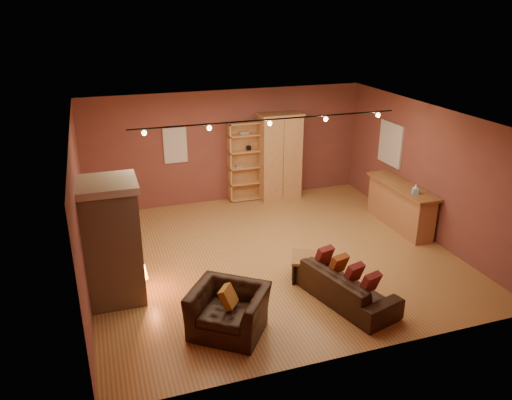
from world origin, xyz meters
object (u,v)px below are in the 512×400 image
object	(u,v)px
fireplace	(112,241)
bar_counter	(400,206)
armchair	(228,304)
loveseat	(345,280)
armoire	(280,156)
coffee_table	(308,260)
bookcase	(244,160)

from	to	relation	value
fireplace	bar_counter	xyz separation A→B (m)	(6.24, 0.99, -0.55)
armchair	bar_counter	bearing A→B (deg)	64.62
fireplace	armchair	size ratio (longest dim) A/B	1.60
bar_counter	loveseat	bearing A→B (deg)	-138.25
armoire	bar_counter	bearing A→B (deg)	-53.42
armoire	loveseat	size ratio (longest dim) A/B	1.09
fireplace	loveseat	xyz separation A→B (m)	(3.65, -1.32, -0.67)
fireplace	coffee_table	world-z (taller)	fireplace
bookcase	armoire	world-z (taller)	armoire
coffee_table	bookcase	bearing A→B (deg)	88.80
bookcase	armchair	xyz separation A→B (m)	(-1.88, -5.27, -0.55)
bar_counter	coffee_table	distance (m)	3.25
armchair	coffee_table	bearing A→B (deg)	66.90
bookcase	armoire	distance (m)	0.91
bar_counter	loveseat	world-z (taller)	bar_counter
fireplace	armchair	world-z (taller)	fireplace
armoire	bar_counter	size ratio (longest dim) A/B	1.06
armoire	coffee_table	size ratio (longest dim) A/B	2.83
loveseat	armchair	bearing A→B (deg)	79.94
fireplace	bookcase	distance (m)	5.08
loveseat	armoire	bearing A→B (deg)	-23.56
bookcase	armoire	bearing A→B (deg)	-10.89
fireplace	armoire	world-z (taller)	armoire
armchair	armoire	bearing A→B (deg)	97.79
fireplace	loveseat	world-z (taller)	fireplace
loveseat	fireplace	bearing A→B (deg)	54.42
bookcase	armchair	size ratio (longest dim) A/B	1.53
bookcase	fireplace	bearing A→B (deg)	-132.54
bookcase	bar_counter	xyz separation A→B (m)	(2.81, -2.75, -0.52)
armoire	bar_counter	distance (m)	3.27
armchair	fireplace	bearing A→B (deg)	171.83
loveseat	coffee_table	size ratio (longest dim) A/B	2.60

